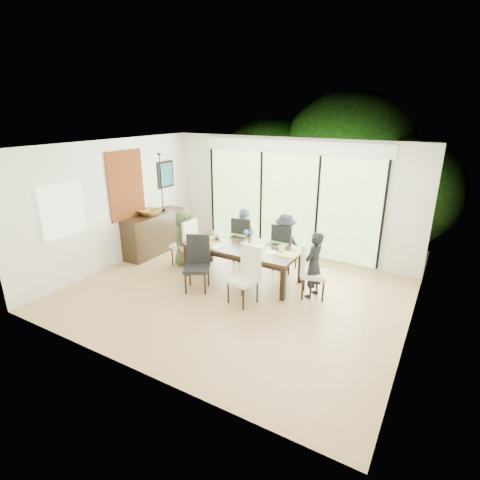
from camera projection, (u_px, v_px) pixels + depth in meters
The scene contains 62 objects.
floor at pixel (233, 294), 7.02m from camera, with size 6.00×5.00×0.01m, color #9C6B3E.
ceiling at pixel (232, 146), 6.12m from camera, with size 6.00×5.00×0.01m, color white.
wall_back at pixel (289, 198), 8.62m from camera, with size 6.00×0.02×2.70m, color silver.
wall_front at pixel (126, 278), 4.52m from camera, with size 6.00×0.02×2.70m, color silver.
wall_left at pixel (113, 204), 8.00m from camera, with size 0.02×5.00×2.70m, color silver.
wall_right at pixel (420, 258), 5.15m from camera, with size 0.02×5.00×2.70m, color silver.
glass_doors at pixel (288, 204), 8.63m from camera, with size 4.20×0.02×2.30m, color #598C3F.
blinds_header at pixel (291, 147), 8.19m from camera, with size 4.40×0.06×0.28m, color white.
mullion_a at pixel (213, 194), 9.62m from camera, with size 0.05×0.04×2.30m, color black.
mullion_b at pixel (261, 201), 8.96m from camera, with size 0.05×0.04×2.30m, color black.
mullion_c at pixel (317, 208), 8.29m from camera, with size 0.05×0.04×2.30m, color black.
mullion_d at pixel (383, 217), 7.63m from camera, with size 0.05×0.04×2.30m, color black.
side_window at pixel (63, 210), 6.95m from camera, with size 0.02×0.90×1.00m, color #8CAD7F.
deck at pixel (300, 243), 9.81m from camera, with size 6.00×1.80×0.10m, color brown.
rail_top at pixel (312, 214), 10.26m from camera, with size 6.00×0.08×0.06m, color #503122.
foliage_left at pixel (270, 171), 11.63m from camera, with size 3.20×3.20×3.20m, color #14380F.
foliage_mid at pixel (347, 162), 10.96m from camera, with size 4.00×4.00×4.00m, color #14380F.
foliage_right at pixel (406, 192), 9.64m from camera, with size 2.80×2.80×2.80m, color #14380F.
foliage_far at pixel (321, 163), 12.06m from camera, with size 3.60×3.60×3.60m, color #14380F.
table_top at pixel (243, 247), 7.43m from camera, with size 2.31×1.06×0.06m, color black.
table_apron at pixel (243, 251), 7.46m from camera, with size 2.11×0.86×0.10m, color black.
table_leg_fl at pixel (187, 260), 7.71m from camera, with size 0.09×0.09×0.66m, color black.
table_leg_fr at pixel (283, 284), 6.69m from camera, with size 0.09×0.09×0.66m, color black.
table_leg_bl at pixel (211, 248), 8.41m from camera, with size 0.09×0.09×0.66m, color black.
table_leg_br at pixel (301, 267), 7.39m from camera, with size 0.09×0.09×0.66m, color black.
chair_left_end at pixel (183, 242), 8.19m from camera, with size 0.44×0.44×1.06m, color white, non-canonical shape.
chair_right_end at pixel (314, 270), 6.77m from camera, with size 0.44×0.44×1.06m, color silver, non-canonical shape.
chair_far_left at pixel (244, 239), 8.39m from camera, with size 0.44×0.44×1.06m, color black, non-canonical shape.
chair_far_right at pixel (285, 247), 7.92m from camera, with size 0.44×0.44×1.06m, color black, non-canonical shape.
chair_near_left at pixel (197, 264), 7.01m from camera, with size 0.44×0.44×1.06m, color black, non-canonical shape.
chair_near_right at pixel (243, 276), 6.54m from camera, with size 0.44×0.44×1.06m, color white, non-canonical shape.
person_left_end at pixel (184, 238), 8.16m from camera, with size 0.58×0.36×1.24m, color #444E34.
person_right_end at pixel (314, 265), 6.75m from camera, with size 0.58×0.36×1.24m, color black.
person_far_left at pixel (244, 235), 8.34m from camera, with size 0.58×0.36×1.24m, color #7EA2B6.
person_far_right at pixel (285, 243), 7.87m from camera, with size 0.58×0.36×1.24m, color #241D2C.
placemat_left at pixel (204, 238), 7.87m from camera, with size 0.42×0.31×0.01m, color #85BB43.
placemat_right at pixel (287, 254), 6.97m from camera, with size 0.42×0.31×0.01m, color #9FBD43.
placemat_far_l at pixel (234, 236), 7.96m from camera, with size 0.42×0.31×0.01m, color #A4BE43.
placemat_far_r at pixel (276, 244), 7.48m from camera, with size 0.42×0.31×0.01m, color #6B9F39.
placemat_paper at pixel (211, 245), 7.44m from camera, with size 0.42×0.31×0.01m, color white.
tablet_far_l at pixel (237, 237), 7.87m from camera, with size 0.25×0.17×0.01m, color black.
tablet_far_r at pixel (273, 244), 7.47m from camera, with size 0.23×0.16×0.01m, color black.
papers at pixel (274, 253), 7.05m from camera, with size 0.29×0.21×0.00m, color white.
platter_base at pixel (211, 244), 7.43m from camera, with size 0.25×0.25×0.02m, color white.
platter_snacks at pixel (211, 244), 7.42m from camera, with size 0.19×0.19×0.01m, color #C27716.
vase at pixel (246, 242), 7.42m from camera, with size 0.08×0.08×0.12m, color silver.
hyacinth_stems at pixel (246, 237), 7.38m from camera, with size 0.04×0.04×0.15m, color #337226.
hyacinth_blooms at pixel (246, 232), 7.35m from camera, with size 0.11×0.11×0.11m, color #5563D5.
laptop at pixel (205, 239), 7.74m from camera, with size 0.32×0.20×0.02m, color silver.
cup_a at pixel (217, 236), 7.86m from camera, with size 0.12×0.12×0.09m, color white.
cup_b at pixel (247, 246), 7.25m from camera, with size 0.10×0.10×0.09m, color white.
cup_c at pixel (282, 249), 7.11m from camera, with size 0.12×0.12×0.09m, color white.
book at pixel (255, 247), 7.34m from camera, with size 0.16×0.22×0.02m, color white.
sideboard at pixel (155, 233), 8.94m from camera, with size 0.48×1.69×0.95m, color black.
bowl at pixel (150, 212), 8.67m from camera, with size 0.50×0.50×0.12m, color brown.
candlestick_base at pixel (163, 210), 9.05m from camera, with size 0.11×0.11×0.04m, color black.
candlestick_shaft at pixel (161, 182), 8.83m from camera, with size 0.03×0.03×1.32m, color black.
candlestick_pan at pixel (159, 154), 8.61m from camera, with size 0.11×0.11×0.03m, color black.
candle at pixel (159, 151), 8.59m from camera, with size 0.04×0.04×0.11m, color silver.
tapestry at pixel (126, 185), 8.19m from camera, with size 0.02×1.00×1.50m, color #973D16.
art_frame at pixel (166, 174), 9.23m from camera, with size 0.03×0.55×0.65m, color black.
art_canvas at pixel (166, 174), 9.22m from camera, with size 0.01×0.45×0.55m, color #194C51.
Camera 1 is at (3.26, -5.37, 3.30)m, focal length 28.00 mm.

